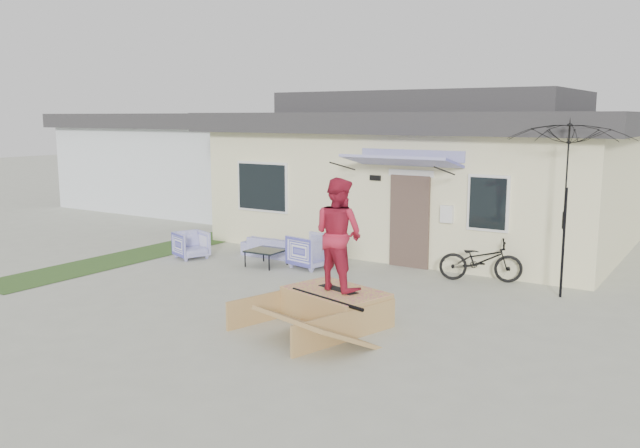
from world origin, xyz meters
The scene contains 13 objects.
ground centered at (0.00, 0.00, 0.00)m, with size 90.00×90.00×0.00m, color #A6A896.
grass_strip centered at (-5.20, 2.00, 0.00)m, with size 1.40×8.00×0.01m, color #2D4D1F.
house centered at (0.00, 7.99, 1.94)m, with size 10.80×8.49×4.10m.
neighbor_house centered at (-10.50, 10.00, 1.78)m, with size 8.60×7.60×3.50m.
loveseat centered at (-2.24, 3.71, 0.32)m, with size 1.66×0.49×0.65m, color #3E3DB1.
armchair_left centered at (-3.84, 2.46, 0.36)m, with size 0.71×0.66×0.73m, color #3E3DB1.
armchair_right centered at (-0.86, 3.20, 0.43)m, with size 0.83×0.77×0.85m, color #3E3DB1.
coffee_table centered at (-1.81, 2.78, 0.19)m, with size 0.77×0.77×0.38m, color black.
bicycle centered at (2.82, 4.08, 0.54)m, with size 0.59×1.70×1.09m, color black.
patio_umbrella centered at (4.53, 3.71, 1.75)m, with size 2.92×2.83×2.20m.
skate_ramp centered at (1.74, 0.06, 0.27)m, with size 1.63×2.17×0.54m, color #A27A44, non-canonical shape.
skateboard centered at (1.75, 0.11, 0.57)m, with size 0.81×0.20×0.05m, color black.
skater centered at (1.75, 0.11, 1.53)m, with size 0.91×0.70×1.86m, color #AA1D35.
Camera 1 is at (7.29, -9.03, 3.41)m, focal length 37.05 mm.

